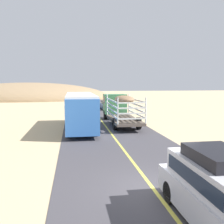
{
  "coord_description": "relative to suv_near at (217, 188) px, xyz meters",
  "views": [
    {
      "loc": [
        -3.12,
        -9.15,
        4.23
      ],
      "look_at": [
        0.0,
        10.69,
        1.88
      ],
      "focal_mm": 40.07,
      "sensor_mm": 36.0,
      "label": 1
    }
  ],
  "objects": [
    {
      "name": "suv_near",
      "position": [
        0.0,
        0.0,
        0.0
      ],
      "size": [
        1.9,
        4.62,
        2.29
      ],
      "color": "silver",
      "rests_on": "road_surface"
    },
    {
      "name": "ground_plane",
      "position": [
        -1.04,
        2.67,
        -1.15
      ],
      "size": [
        240.0,
        240.0,
        0.0
      ],
      "primitive_type": "plane",
      "color": "#CCB284"
    },
    {
      "name": "car_far",
      "position": [
        1.2,
        33.14,
        -0.46
      ],
      "size": [
        1.8,
        4.4,
        1.46
      ],
      "color": "#264C8C",
      "rests_on": "road_surface"
    },
    {
      "name": "road_centre_line",
      "position": [
        -1.04,
        2.67,
        -1.13
      ],
      "size": [
        0.16,
        117.6,
        0.0
      ],
      "primitive_type": "cube",
      "color": "#D8CC4C",
      "rests_on": "road_surface"
    },
    {
      "name": "road_surface",
      "position": [
        -1.04,
        2.67,
        -1.14
      ],
      "size": [
        8.0,
        120.0,
        0.02
      ],
      "primitive_type": "cube",
      "color": "#423F44",
      "rests_on": "ground"
    },
    {
      "name": "bus",
      "position": [
        -3.49,
        16.26,
        0.6
      ],
      "size": [
        2.54,
        10.0,
        3.21
      ],
      "color": "#3872C6",
      "rests_on": "road_surface"
    },
    {
      "name": "livestock_truck",
      "position": [
        0.64,
        19.84,
        0.64
      ],
      "size": [
        2.53,
        9.7,
        3.02
      ],
      "color": "#3F7F4C",
      "rests_on": "road_surface"
    },
    {
      "name": "distant_hill",
      "position": [
        -15.67,
        61.3,
        -1.15
      ],
      "size": [
        42.99,
        22.87,
        8.64
      ],
      "primitive_type": "ellipsoid",
      "color": "#997C5A",
      "rests_on": "ground"
    }
  ]
}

